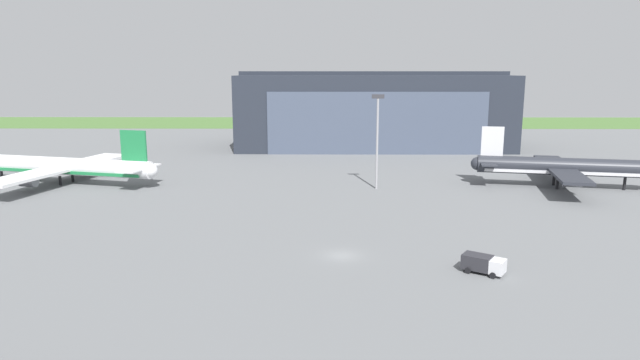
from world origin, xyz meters
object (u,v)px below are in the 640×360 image
at_px(airliner_far_right, 564,167).
at_px(ops_van, 483,263).
at_px(airliner_far_left, 59,166).
at_px(apron_light_mast, 377,134).
at_px(maintenance_hangar, 372,111).

bearing_deg(airliner_far_right, ops_van, -121.60).
distance_m(airliner_far_left, apron_light_mast, 66.46).
relative_size(maintenance_hangar, airliner_far_left, 1.80).
xyz_separation_m(airliner_far_right, apron_light_mast, (-37.80, -1.56, 6.84)).
height_order(maintenance_hangar, airliner_far_right, maintenance_hangar).
distance_m(maintenance_hangar, airliner_far_right, 70.57).
height_order(airliner_far_left, airliner_far_right, airliner_far_right).
relative_size(airliner_far_right, apron_light_mast, 1.92).
xyz_separation_m(maintenance_hangar, airliner_far_right, (33.45, -61.75, -6.94)).
xyz_separation_m(airliner_far_left, ops_van, (74.00, -51.55, -2.42)).
height_order(maintenance_hangar, ops_van, maintenance_hangar).
bearing_deg(ops_van, maintenance_hangar, 91.97).
distance_m(ops_van, apron_light_mast, 48.38).
bearing_deg(airliner_far_right, apron_light_mast, -177.64).
relative_size(airliner_far_left, ops_van, 8.73).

